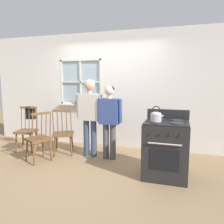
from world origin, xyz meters
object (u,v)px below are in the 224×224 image
(chair_near_wall, at_px, (63,134))
(chair_center_cluster, at_px, (39,139))
(person_teen_center, at_px, (109,116))
(stove, at_px, (166,149))
(chair_by_window, at_px, (27,131))
(person_elderly_left, at_px, (90,110))
(kettle, at_px, (156,116))
(handbag, at_px, (30,113))
(potted_plant, at_px, (78,100))

(chair_near_wall, distance_m, chair_center_cluster, 0.56)
(person_teen_center, height_order, stove, person_teen_center)
(chair_center_cluster, bearing_deg, chair_by_window, -98.25)
(chair_near_wall, xyz_separation_m, chair_center_cluster, (-0.25, -0.51, 0.00))
(chair_near_wall, relative_size, person_elderly_left, 0.62)
(chair_center_cluster, distance_m, kettle, 2.33)
(chair_center_cluster, bearing_deg, person_elderly_left, 152.64)
(stove, bearing_deg, chair_near_wall, 167.58)
(chair_near_wall, bearing_deg, stove, 143.65)
(chair_by_window, xyz_separation_m, stove, (3.09, -0.47, 0.03))
(chair_by_window, relative_size, person_elderly_left, 0.62)
(person_elderly_left, relative_size, stove, 1.47)
(chair_center_cluster, height_order, person_elderly_left, person_elderly_left)
(person_elderly_left, height_order, person_teen_center, person_elderly_left)
(handbag, bearing_deg, potted_plant, 33.86)
(chair_by_window, relative_size, chair_center_cluster, 1.00)
(person_elderly_left, distance_m, kettle, 1.57)
(chair_near_wall, distance_m, stove, 2.22)
(handbag, bearing_deg, chair_center_cluster, -44.81)
(chair_center_cluster, distance_m, person_elderly_left, 1.15)
(chair_by_window, relative_size, potted_plant, 3.26)
(stove, bearing_deg, person_teen_center, 156.06)
(chair_center_cluster, xyz_separation_m, handbag, (-0.74, 0.73, 0.37))
(person_elderly_left, bearing_deg, chair_near_wall, -173.44)
(chair_center_cluster, bearing_deg, person_teen_center, 140.94)
(person_teen_center, height_order, handbag, person_teen_center)
(potted_plant, bearing_deg, person_elderly_left, -49.91)
(potted_plant, bearing_deg, chair_by_window, -135.71)
(chair_by_window, height_order, chair_near_wall, same)
(chair_near_wall, relative_size, handbag, 3.22)
(kettle, distance_m, handbag, 3.11)
(chair_near_wall, xyz_separation_m, person_elderly_left, (0.59, 0.07, 0.54))
(stove, relative_size, kettle, 4.39)
(person_elderly_left, height_order, potted_plant, person_elderly_left)
(stove, bearing_deg, kettle, -140.12)
(person_elderly_left, relative_size, potted_plant, 5.26)
(person_teen_center, xyz_separation_m, kettle, (0.98, -0.64, 0.13))
(chair_center_cluster, xyz_separation_m, person_elderly_left, (0.84, 0.57, 0.54))
(chair_center_cluster, relative_size, person_elderly_left, 0.62)
(person_elderly_left, xyz_separation_m, kettle, (1.42, -0.68, 0.04))
(stove, height_order, potted_plant, potted_plant)
(chair_center_cluster, xyz_separation_m, kettle, (2.26, -0.10, 0.58))
(handbag, bearing_deg, chair_by_window, -76.30)
(chair_by_window, bearing_deg, chair_center_cluster, -50.20)
(chair_center_cluster, xyz_separation_m, person_teen_center, (1.28, 0.53, 0.44))
(potted_plant, bearing_deg, chair_near_wall, -85.75)
(person_elderly_left, relative_size, kettle, 6.46)
(chair_center_cluster, distance_m, stove, 2.41)
(chair_by_window, bearing_deg, handbag, 90.00)
(person_teen_center, xyz_separation_m, potted_plant, (-1.09, 0.82, 0.21))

